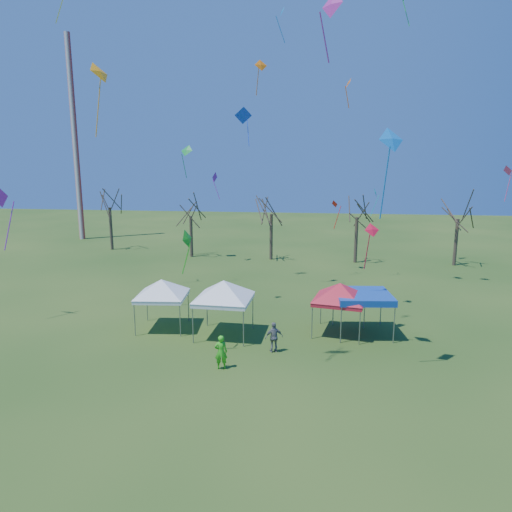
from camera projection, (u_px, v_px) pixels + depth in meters
The scene contains 28 objects.
ground at pixel (268, 361), 22.53m from camera, with size 140.00×140.00×0.00m, color #234717.
radio_mast at pixel (75, 140), 56.76m from camera, with size 0.70×0.70×25.00m, color silver.
tree_0 at pixel (109, 192), 50.59m from camera, with size 3.83×3.83×8.44m.
tree_1 at pixel (190, 201), 46.74m from camera, with size 3.42×3.42×7.54m.
tree_2 at pixel (271, 197), 45.27m from camera, with size 3.71×3.71×8.18m.
tree_3 at pixel (358, 201), 43.88m from camera, with size 3.59×3.59×7.91m.
tree_4 at pixel (459, 202), 42.62m from camera, with size 3.58×3.58×7.89m.
tent_white_west at pixel (161, 283), 26.52m from camera, with size 3.89×3.89×3.44m.
tent_white_mid at pixel (224, 284), 25.32m from camera, with size 4.22×4.22×3.72m.
tent_red at pixel (340, 286), 25.66m from camera, with size 3.86×3.86×3.46m.
tent_blue at pixel (363, 296), 25.77m from camera, with size 3.39×3.39×2.41m.
person_grey at pixel (274, 337), 23.48m from camera, with size 0.94×0.39×1.60m, color slate.
person_green at pixel (221, 352), 21.55m from camera, with size 0.61×0.40×1.67m, color green.
kite_24 at pixel (261, 66), 31.76m from camera, with size 1.06×0.88×2.45m.
kite_26 at pixel (282, 13), 34.76m from camera, with size 0.82×0.95×2.54m.
kite_8 at pixel (100, 73), 26.63m from camera, with size 1.31×1.69×4.35m.
kite_22 at pixel (335, 205), 38.46m from camera, with size 0.89×0.91×2.41m.
kite_27 at pixel (332, 5), 19.07m from camera, with size 1.06×1.00×2.76m.
kite_19 at pixel (375, 193), 37.75m from camera, with size 0.63×0.93×2.41m.
kite_2 at pixel (186, 151), 44.16m from camera, with size 1.54×1.27×3.25m.
kite_14 at pixel (0, 196), 26.95m from camera, with size 1.54×1.04×3.93m.
kite_11 at pixel (243, 115), 35.56m from camera, with size 1.52×1.08×3.04m.
kite_17 at pixel (372, 231), 25.17m from camera, with size 1.01×0.82×2.65m.
kite_13 at pixel (214, 178), 43.21m from camera, with size 0.73×1.04×2.62m.
kite_18 at pixel (348, 84), 26.78m from camera, with size 0.47×0.72×1.73m.
kite_5 at pixel (391, 141), 18.90m from camera, with size 1.38×1.16×3.87m.
kite_12 at pixel (508, 171), 41.65m from camera, with size 0.88×1.18×3.31m.
kite_1 at pixel (188, 239), 22.14m from camera, with size 0.54×1.00×2.20m.
Camera 1 is at (2.24, -20.94, 9.57)m, focal length 32.00 mm.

